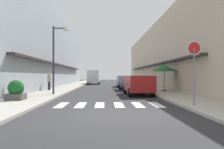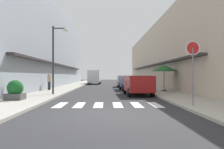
{
  "view_description": "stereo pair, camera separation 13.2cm",
  "coord_description": "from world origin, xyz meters",
  "px_view_note": "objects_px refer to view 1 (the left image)",
  "views": [
    {
      "loc": [
        -0.23,
        -8.64,
        1.47
      ],
      "look_at": [
        0.47,
        13.46,
        1.58
      ],
      "focal_mm": 36.83,
      "sensor_mm": 36.0,
      "label": 1
    },
    {
      "loc": [
        -0.1,
        -8.64,
        1.47
      ],
      "look_at": [
        0.47,
        13.46,
        1.58
      ],
      "focal_mm": 36.83,
      "sensor_mm": 36.0,
      "label": 2
    }
  ],
  "objects_px": {
    "parked_car_mid": "(129,81)",
    "delivery_van": "(94,76)",
    "parked_car_far": "(124,80)",
    "parked_car_near": "(138,83)",
    "street_lamp": "(56,52)",
    "planter_corner": "(16,91)",
    "cafe_umbrella": "(164,68)",
    "round_street_sign": "(194,56)",
    "pedestrian_walking_near": "(49,81)"
  },
  "relations": [
    {
      "from": "parked_car_mid",
      "to": "delivery_van",
      "type": "distance_m",
      "value": 17.25
    },
    {
      "from": "parked_car_mid",
      "to": "parked_car_far",
      "type": "bearing_deg",
      "value": 90.0
    },
    {
      "from": "parked_car_near",
      "to": "street_lamp",
      "type": "relative_size",
      "value": 0.91
    },
    {
      "from": "parked_car_far",
      "to": "delivery_van",
      "type": "xyz_separation_m",
      "value": [
        -4.37,
        10.05,
        0.48
      ]
    },
    {
      "from": "street_lamp",
      "to": "planter_corner",
      "type": "bearing_deg",
      "value": -109.81
    },
    {
      "from": "delivery_van",
      "to": "cafe_umbrella",
      "type": "distance_m",
      "value": 21.05
    },
    {
      "from": "parked_car_mid",
      "to": "street_lamp",
      "type": "xyz_separation_m",
      "value": [
        -6.04,
        -6.28,
        2.27
      ]
    },
    {
      "from": "parked_car_far",
      "to": "cafe_umbrella",
      "type": "distance_m",
      "value": 10.19
    },
    {
      "from": "parked_car_far",
      "to": "round_street_sign",
      "type": "height_order",
      "value": "round_street_sign"
    },
    {
      "from": "parked_car_near",
      "to": "street_lamp",
      "type": "distance_m",
      "value": 6.46
    },
    {
      "from": "parked_car_near",
      "to": "planter_corner",
      "type": "xyz_separation_m",
      "value": [
        -7.45,
        -4.18,
        -0.29
      ]
    },
    {
      "from": "parked_car_far",
      "to": "planter_corner",
      "type": "height_order",
      "value": "parked_car_far"
    },
    {
      "from": "delivery_van",
      "to": "round_street_sign",
      "type": "height_order",
      "value": "round_street_sign"
    },
    {
      "from": "parked_car_far",
      "to": "round_street_sign",
      "type": "xyz_separation_m",
      "value": [
        1.56,
        -19.55,
        1.43
      ]
    },
    {
      "from": "cafe_umbrella",
      "to": "planter_corner",
      "type": "height_order",
      "value": "cafe_umbrella"
    },
    {
      "from": "cafe_umbrella",
      "to": "parked_car_mid",
      "type": "bearing_deg",
      "value": 131.37
    },
    {
      "from": "parked_car_mid",
      "to": "round_street_sign",
      "type": "bearing_deg",
      "value": -83.13
    },
    {
      "from": "parked_car_far",
      "to": "street_lamp",
      "type": "xyz_separation_m",
      "value": [
        -6.04,
        -12.91,
        2.27
      ]
    },
    {
      "from": "cafe_umbrella",
      "to": "pedestrian_walking_near",
      "type": "height_order",
      "value": "cafe_umbrella"
    },
    {
      "from": "planter_corner",
      "to": "delivery_van",
      "type": "bearing_deg",
      "value": 83.45
    },
    {
      "from": "parked_car_mid",
      "to": "round_street_sign",
      "type": "relative_size",
      "value": 1.47
    },
    {
      "from": "parked_car_near",
      "to": "pedestrian_walking_near",
      "type": "xyz_separation_m",
      "value": [
        -7.76,
        4.75,
        0.02
      ]
    },
    {
      "from": "parked_car_far",
      "to": "street_lamp",
      "type": "relative_size",
      "value": 0.88
    },
    {
      "from": "round_street_sign",
      "to": "pedestrian_walking_near",
      "type": "height_order",
      "value": "round_street_sign"
    },
    {
      "from": "round_street_sign",
      "to": "street_lamp",
      "type": "height_order",
      "value": "street_lamp"
    },
    {
      "from": "parked_car_near",
      "to": "planter_corner",
      "type": "relative_size",
      "value": 4.09
    },
    {
      "from": "round_street_sign",
      "to": "cafe_umbrella",
      "type": "bearing_deg",
      "value": 83.11
    },
    {
      "from": "parked_car_mid",
      "to": "street_lamp",
      "type": "relative_size",
      "value": 0.86
    },
    {
      "from": "round_street_sign",
      "to": "delivery_van",
      "type": "bearing_deg",
      "value": 101.32
    },
    {
      "from": "parked_car_far",
      "to": "round_street_sign",
      "type": "distance_m",
      "value": 19.66
    },
    {
      "from": "parked_car_mid",
      "to": "pedestrian_walking_near",
      "type": "bearing_deg",
      "value": -170.88
    },
    {
      "from": "cafe_umbrella",
      "to": "street_lamp",
      "type": "bearing_deg",
      "value": -160.2
    },
    {
      "from": "parked_car_near",
      "to": "planter_corner",
      "type": "height_order",
      "value": "parked_car_near"
    },
    {
      "from": "parked_car_near",
      "to": "delivery_van",
      "type": "distance_m",
      "value": 23.11
    },
    {
      "from": "planter_corner",
      "to": "parked_car_near",
      "type": "bearing_deg",
      "value": 29.31
    },
    {
      "from": "street_lamp",
      "to": "pedestrian_walking_near",
      "type": "relative_size",
      "value": 3.15
    },
    {
      "from": "pedestrian_walking_near",
      "to": "planter_corner",
      "type": "bearing_deg",
      "value": 169.74
    },
    {
      "from": "street_lamp",
      "to": "planter_corner",
      "type": "relative_size",
      "value": 4.5
    },
    {
      "from": "cafe_umbrella",
      "to": "parked_car_near",
      "type": "bearing_deg",
      "value": -133.5
    },
    {
      "from": "parked_car_far",
      "to": "delivery_van",
      "type": "distance_m",
      "value": 10.97
    },
    {
      "from": "pedestrian_walking_near",
      "to": "parked_car_mid",
      "type": "bearing_deg",
      "value": -93.12
    },
    {
      "from": "parked_car_mid",
      "to": "pedestrian_walking_near",
      "type": "height_order",
      "value": "pedestrian_walking_near"
    },
    {
      "from": "parked_car_mid",
      "to": "round_street_sign",
      "type": "height_order",
      "value": "round_street_sign"
    },
    {
      "from": "parked_car_mid",
      "to": "round_street_sign",
      "type": "xyz_separation_m",
      "value": [
        1.56,
        -12.91,
        1.43
      ]
    },
    {
      "from": "parked_car_near",
      "to": "round_street_sign",
      "type": "xyz_separation_m",
      "value": [
        1.56,
        -6.91,
        1.43
      ]
    },
    {
      "from": "parked_car_near",
      "to": "round_street_sign",
      "type": "height_order",
      "value": "round_street_sign"
    },
    {
      "from": "parked_car_mid",
      "to": "delivery_van",
      "type": "relative_size",
      "value": 0.78
    },
    {
      "from": "delivery_van",
      "to": "cafe_umbrella",
      "type": "bearing_deg",
      "value": -70.25
    },
    {
      "from": "cafe_umbrella",
      "to": "pedestrian_walking_near",
      "type": "xyz_separation_m",
      "value": [
        -10.5,
        1.87,
        -1.19
      ]
    },
    {
      "from": "parked_car_near",
      "to": "parked_car_far",
      "type": "bearing_deg",
      "value": 90.0
    }
  ]
}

